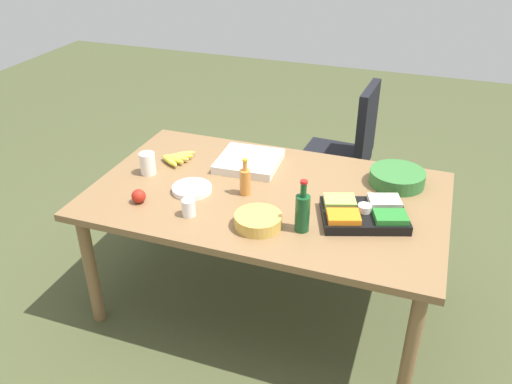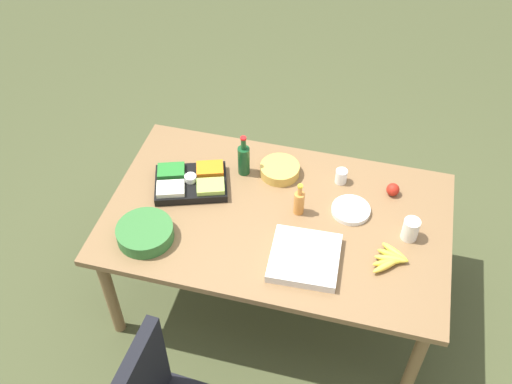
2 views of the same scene
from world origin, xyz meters
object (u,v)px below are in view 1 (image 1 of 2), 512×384
at_px(office_chair, 341,166).
at_px(apple_red, 139,196).
at_px(paper_cup, 189,208).
at_px(salad_bowl, 397,177).
at_px(conference_table, 267,203).
at_px(dressing_bottle, 245,181).
at_px(veggie_tray, 364,213).
at_px(mayo_jar, 148,164).
at_px(paper_plate_stack, 192,189).
at_px(chip_bowl, 258,221).
at_px(banana_bunch, 176,158).
at_px(pizza_box, 249,161).
at_px(wine_bottle, 302,212).

relative_size(office_chair, apple_red, 13.60).
bearing_deg(paper_cup, salad_bowl, 35.84).
distance_m(conference_table, apple_red, 0.71).
relative_size(dressing_bottle, veggie_tray, 0.43).
bearing_deg(office_chair, mayo_jar, -127.88).
distance_m(dressing_bottle, paper_plate_stack, 0.31).
distance_m(veggie_tray, chip_bowl, 0.54).
relative_size(veggie_tray, mayo_jar, 3.80).
distance_m(banana_bunch, veggie_tray, 1.23).
xyz_separation_m(conference_table, apple_red, (-0.61, -0.33, 0.11)).
distance_m(banana_bunch, salad_bowl, 1.32).
bearing_deg(pizza_box, chip_bowl, -68.77).
height_order(office_chair, dressing_bottle, office_chair).
bearing_deg(paper_plate_stack, pizza_box, 65.31).
bearing_deg(apple_red, chip_bowl, -0.30).
height_order(conference_table, salad_bowl, salad_bowl).
relative_size(office_chair, veggie_tray, 2.09).
bearing_deg(paper_plate_stack, salad_bowl, 23.88).
distance_m(conference_table, chip_bowl, 0.35).
bearing_deg(paper_plate_stack, chip_bowl, -23.92).
bearing_deg(salad_bowl, wine_bottle, -121.25).
relative_size(salad_bowl, paper_plate_stack, 1.41).
height_order(banana_bunch, wine_bottle, wine_bottle).
distance_m(paper_plate_stack, paper_cup, 0.25).
bearing_deg(veggie_tray, apple_red, -168.69).
height_order(banana_bunch, paper_plate_stack, banana_bunch).
bearing_deg(mayo_jar, salad_bowl, 14.57).
bearing_deg(dressing_bottle, paper_cup, -122.86).
bearing_deg(office_chair, paper_cup, -108.22).
bearing_deg(pizza_box, banana_bunch, -169.45).
distance_m(conference_table, office_chair, 1.23).
xyz_separation_m(conference_table, pizza_box, (-0.21, 0.28, 0.10)).
relative_size(mayo_jar, pizza_box, 0.36).
relative_size(veggie_tray, wine_bottle, 1.79).
relative_size(veggie_tray, salad_bowl, 1.59).
height_order(apple_red, wine_bottle, wine_bottle).
xyz_separation_m(conference_table, banana_bunch, (-0.65, 0.17, 0.10)).
distance_m(office_chair, salad_bowl, 1.04).
bearing_deg(wine_bottle, office_chair, 93.01).
relative_size(dressing_bottle, wine_bottle, 0.77).
height_order(dressing_bottle, apple_red, dressing_bottle).
xyz_separation_m(conference_table, mayo_jar, (-0.73, -0.02, 0.14)).
height_order(office_chair, wine_bottle, wine_bottle).
relative_size(banana_bunch, salad_bowl, 0.76).
bearing_deg(paper_cup, pizza_box, 81.57).
distance_m(office_chair, apple_red, 1.76).
xyz_separation_m(banana_bunch, apple_red, (0.04, -0.50, 0.01)).
xyz_separation_m(veggie_tray, paper_cup, (-0.85, -0.26, 0.01)).
xyz_separation_m(dressing_bottle, mayo_jar, (-0.62, 0.03, -0.02)).
distance_m(wine_bottle, paper_cup, 0.59).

